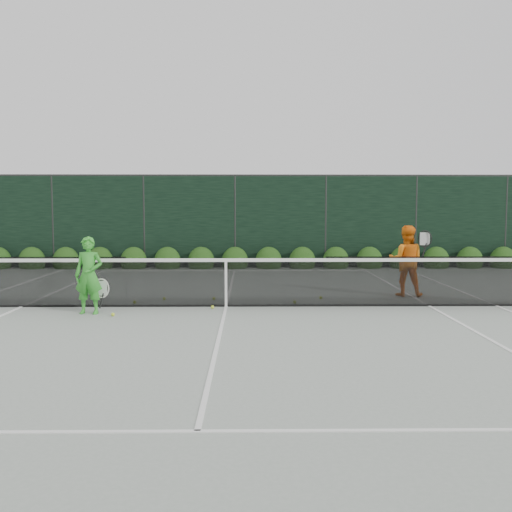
{
  "coord_description": "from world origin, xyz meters",
  "views": [
    {
      "loc": [
        0.47,
        -11.36,
        2.02
      ],
      "look_at": [
        0.61,
        0.3,
        1.0
      ],
      "focal_mm": 40.0,
      "sensor_mm": 36.0,
      "label": 1
    }
  ],
  "objects": [
    {
      "name": "ground",
      "position": [
        0.0,
        0.0,
        0.0
      ],
      "size": [
        80.0,
        80.0,
        0.0
      ],
      "primitive_type": "plane",
      "color": "gray",
      "rests_on": "ground"
    },
    {
      "name": "tennis_net",
      "position": [
        -0.02,
        0.0,
        0.53
      ],
      "size": [
        12.9,
        0.1,
        1.07
      ],
      "color": "black",
      "rests_on": "ground"
    },
    {
      "name": "player_woman",
      "position": [
        -2.54,
        -0.71,
        0.73
      ],
      "size": [
        0.63,
        0.4,
        1.46
      ],
      "rotation": [
        0.0,
        0.0,
        -0.1
      ],
      "color": "green",
      "rests_on": "ground"
    },
    {
      "name": "player_man",
      "position": [
        4.0,
        1.36,
        0.8
      ],
      "size": [
        0.95,
        0.78,
        1.59
      ],
      "rotation": [
        0.0,
        0.0,
        2.89
      ],
      "color": "orange",
      "rests_on": "ground"
    },
    {
      "name": "court_lines",
      "position": [
        0.0,
        0.0,
        0.01
      ],
      "size": [
        11.03,
        23.83,
        0.01
      ],
      "color": "white",
      "rests_on": "ground"
    },
    {
      "name": "windscreen_fence",
      "position": [
        0.0,
        -2.71,
        1.51
      ],
      "size": [
        32.0,
        21.07,
        3.06
      ],
      "color": "black",
      "rests_on": "ground"
    },
    {
      "name": "hedge_row",
      "position": [
        -0.0,
        7.15,
        0.23
      ],
      "size": [
        31.66,
        0.65,
        0.94
      ],
      "color": "#15360E",
      "rests_on": "ground"
    },
    {
      "name": "tennis_balls",
      "position": [
        -0.35,
        0.3,
        0.03
      ],
      "size": [
        4.14,
        1.96,
        0.07
      ],
      "color": "#CEE532",
      "rests_on": "ground"
    }
  ]
}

